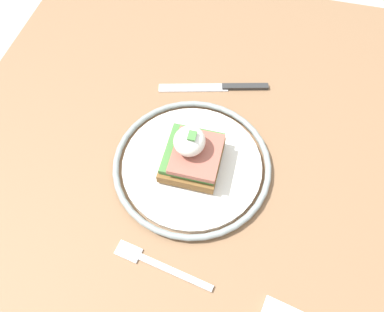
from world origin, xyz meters
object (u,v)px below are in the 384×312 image
plate (192,165)px  knife (223,87)px  fork (158,265)px  sandwich (192,153)px

plate → knife: bearing=-5.0°
fork → knife: bearing=-4.0°
sandwich → knife: 0.18m
sandwich → knife: size_ratio=0.48×
plate → knife: plate is taller
sandwich → fork: sandwich is taller
sandwich → knife: sandwich is taller
fork → knife: size_ratio=0.74×
sandwich → fork: size_ratio=0.65×
plate → fork: size_ratio=1.72×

